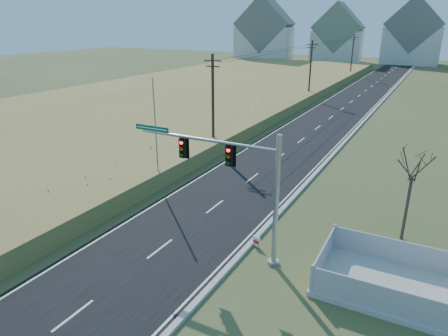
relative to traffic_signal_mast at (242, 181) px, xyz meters
The scene contains 15 objects.
ground 5.92m from the traffic_signal_mast, behind, with size 260.00×260.00×0.00m, color #434E25.
road 50.63m from the traffic_signal_mast, 94.66° to the left, with size 8.00×180.00×0.06m, color black.
curb 50.45m from the traffic_signal_mast, 89.94° to the left, with size 0.30×180.00×0.18m, color #B2AFA8.
reed_marsh 49.24m from the traffic_signal_mast, 124.89° to the left, with size 38.00×110.00×1.30m, color olive.
utility_pole_near 18.60m from the traffic_signal_mast, 124.73° to the left, with size 1.80×0.26×9.00m.
utility_pole_mid 46.51m from the traffic_signal_mast, 103.17° to the left, with size 1.80×0.26×9.00m.
utility_pole_far 76.02m from the traffic_signal_mast, 98.01° to the left, with size 1.80×0.26×9.00m.
condo_nw 108.81m from the traffic_signal_mast, 112.77° to the left, with size 17.69×13.38×19.05m.
condo_nnw 110.55m from the traffic_signal_mast, 101.53° to the left, with size 14.93×11.17×17.03m.
condo_n 112.35m from the traffic_signal_mast, 91.07° to the left, with size 15.27×10.20×18.54m.
traffic_signal_mast is the anchor object (origin of this frame).
fence_enclosure 8.45m from the traffic_signal_mast, ahead, with size 6.73×4.66×1.52m.
open_sign 4.12m from the traffic_signal_mast, 69.88° to the left, with size 0.48×0.17×0.60m.
flagpole 11.10m from the traffic_signal_mast, 150.62° to the left, with size 0.37×0.37×8.15m.
bare_tree 9.45m from the traffic_signal_mast, 38.75° to the left, with size 2.15×2.15×5.69m.
Camera 1 is at (12.18, -16.90, 11.78)m, focal length 32.00 mm.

